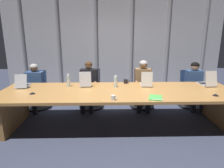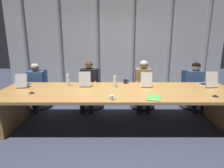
# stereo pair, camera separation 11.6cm
# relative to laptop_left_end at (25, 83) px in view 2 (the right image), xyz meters

# --- Properties ---
(ground_plane) EXTENTS (13.16, 13.16, 0.00)m
(ground_plane) POSITION_rel_laptop_left_end_xyz_m (1.96, -0.34, -0.79)
(ground_plane) COLOR #383D51
(conference_table) EXTENTS (4.57, 1.34, 0.73)m
(conference_table) POSITION_rel_laptop_left_end_xyz_m (1.96, -0.34, -0.18)
(conference_table) COLOR #B77F42
(conference_table) RESTS_ON ground_plane
(curtain_backdrop) EXTENTS (6.58, 0.17, 3.20)m
(curtain_backdrop) POSITION_rel_laptop_left_end_xyz_m (1.96, 2.14, 0.81)
(curtain_backdrop) COLOR #B2B2B7
(curtain_backdrop) RESTS_ON ground_plane
(laptop_left_end) EXTENTS (0.28, 0.44, 0.28)m
(laptop_left_end) POSITION_rel_laptop_left_end_xyz_m (0.00, 0.00, 0.00)
(laptop_left_end) COLOR #A8ADB7
(laptop_left_end) RESTS_ON conference_table
(laptop_left_mid) EXTENTS (0.27, 0.41, 0.32)m
(laptop_left_mid) POSITION_rel_laptop_left_end_xyz_m (1.29, 0.06, 0.01)
(laptop_left_mid) COLOR #BCBCC1
(laptop_left_mid) RESTS_ON conference_table
(laptop_center) EXTENTS (0.26, 0.40, 0.32)m
(laptop_center) POSITION_rel_laptop_left_end_xyz_m (2.57, 0.02, 0.01)
(laptop_center) COLOR beige
(laptop_center) RESTS_ON conference_table
(laptop_right_mid) EXTENTS (0.27, 0.44, 0.33)m
(laptop_right_mid) POSITION_rel_laptop_left_end_xyz_m (3.88, 0.02, 0.01)
(laptop_right_mid) COLOR beige
(laptop_right_mid) RESTS_ON conference_table
(office_chair_left_end) EXTENTS (0.60, 0.60, 0.91)m
(office_chair_left_end) POSITION_rel_laptop_left_end_xyz_m (0.00, 0.74, -0.45)
(office_chair_left_end) COLOR navy
(office_chair_left_end) RESTS_ON ground_plane
(office_chair_left_mid) EXTENTS (0.60, 0.60, 0.95)m
(office_chair_left_mid) POSITION_rel_laptop_left_end_xyz_m (1.35, 0.74, -0.44)
(office_chair_left_mid) COLOR #2D2D38
(office_chair_left_mid) RESTS_ON ground_plane
(office_chair_center) EXTENTS (0.60, 0.61, 0.96)m
(office_chair_center) POSITION_rel_laptop_left_end_xyz_m (2.64, 0.74, -0.44)
(office_chair_center) COLOR #511E19
(office_chair_center) RESTS_ON ground_plane
(office_chair_right_mid) EXTENTS (0.60, 0.60, 0.90)m
(office_chair_right_mid) POSITION_rel_laptop_left_end_xyz_m (3.87, 0.74, -0.45)
(office_chair_right_mid) COLOR navy
(office_chair_right_mid) RESTS_ON ground_plane
(person_left_end) EXTENTS (0.43, 0.56, 1.11)m
(person_left_end) POSITION_rel_laptop_left_end_xyz_m (0.00, 0.58, -0.16)
(person_left_end) COLOR #335184
(person_left_end) RESTS_ON ground_plane
(person_left_mid) EXTENTS (0.45, 0.57, 1.16)m
(person_left_mid) POSITION_rel_laptop_left_end_xyz_m (1.30, 0.59, -0.14)
(person_left_mid) COLOR black
(person_left_mid) RESTS_ON ground_plane
(person_center) EXTENTS (0.42, 0.57, 1.18)m
(person_center) POSITION_rel_laptop_left_end_xyz_m (2.62, 0.59, -0.12)
(person_center) COLOR olive
(person_center) RESTS_ON ground_plane
(person_right_mid) EXTENTS (0.40, 0.55, 1.14)m
(person_right_mid) POSITION_rel_laptop_left_end_xyz_m (3.88, 0.58, -0.14)
(person_right_mid) COLOR #335184
(person_right_mid) RESTS_ON ground_plane
(water_bottle_primary) EXTENTS (0.07, 0.07, 0.25)m
(water_bottle_primary) POSITION_rel_laptop_left_end_xyz_m (1.92, -0.09, 0.06)
(water_bottle_primary) COLOR silver
(water_bottle_primary) RESTS_ON conference_table
(water_bottle_secondary) EXTENTS (0.06, 0.06, 0.27)m
(water_bottle_secondary) POSITION_rel_laptop_left_end_xyz_m (0.95, -0.02, 0.07)
(water_bottle_secondary) COLOR silver
(water_bottle_secondary) RESTS_ON conference_table
(coffee_mug_near) EXTENTS (0.12, 0.08, 0.09)m
(coffee_mug_near) POSITION_rel_laptop_left_end_xyz_m (1.85, -0.90, -0.01)
(coffee_mug_near) COLOR white
(coffee_mug_near) RESTS_ON conference_table
(coffee_mug_far) EXTENTS (0.14, 0.09, 0.09)m
(coffee_mug_far) POSITION_rel_laptop_left_end_xyz_m (2.16, 0.23, -0.01)
(coffee_mug_far) COLOR black
(coffee_mug_far) RESTS_ON conference_table
(conference_mic_left_side) EXTENTS (0.11, 0.11, 0.03)m
(conference_mic_left_side) POSITION_rel_laptop_left_end_xyz_m (3.68, -0.70, -0.04)
(conference_mic_left_side) COLOR black
(conference_mic_left_side) RESTS_ON conference_table
(conference_mic_middle) EXTENTS (0.11, 0.11, 0.03)m
(conference_mic_middle) POSITION_rel_laptop_left_end_xyz_m (0.37, -0.51, -0.04)
(conference_mic_middle) COLOR black
(conference_mic_middle) RESTS_ON conference_table
(spiral_notepad) EXTENTS (0.29, 0.35, 0.03)m
(spiral_notepad) POSITION_rel_laptop_left_end_xyz_m (2.58, -0.81, -0.05)
(spiral_notepad) COLOR #4CB74C
(spiral_notepad) RESTS_ON conference_table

